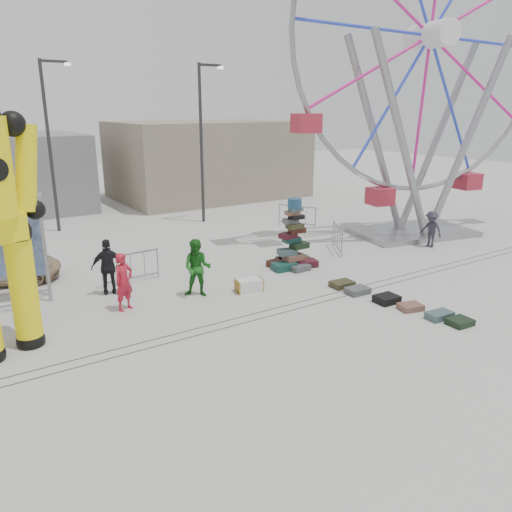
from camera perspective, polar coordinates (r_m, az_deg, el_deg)
ground at (r=14.96m, az=6.81°, el=-6.59°), size 90.00×90.00×0.00m
track_line_near at (r=15.39m, az=5.38°, el=-5.86°), size 40.00×0.04×0.01m
track_line_far at (r=15.68m, az=4.47°, el=-5.40°), size 40.00×0.04×0.01m
building_right at (r=34.56m, az=-5.54°, el=10.94°), size 12.00×8.00×5.00m
lamp_post_right at (r=26.42m, az=-6.11°, el=13.51°), size 1.41×0.25×8.00m
lamp_post_left at (r=26.01m, az=-22.42°, el=12.34°), size 1.41×0.25×8.00m
suitcase_tower at (r=18.99m, az=4.22°, el=0.91°), size 1.91×1.65×2.65m
ferris_wheel at (r=24.64m, az=19.05°, el=20.07°), size 13.28×4.36×15.68m
steamer_trunk at (r=16.57m, az=-0.79°, el=-3.37°), size 0.96×0.67×0.41m
row_case_0 at (r=17.26m, az=9.80°, el=-3.18°), size 0.80×0.60×0.19m
row_case_1 at (r=16.74m, az=11.52°, el=-3.89°), size 0.78×0.58×0.20m
row_case_2 at (r=16.19m, az=14.71°, el=-4.77°), size 0.75×0.63×0.23m
row_case_3 at (r=15.84m, az=17.25°, el=-5.58°), size 0.79×0.66×0.18m
row_case_4 at (r=15.46m, az=20.23°, el=-6.37°), size 0.81×0.52×0.20m
row_case_5 at (r=15.24m, az=22.27°, el=-6.98°), size 0.69×0.58×0.18m
barricade_dummy_b at (r=17.41m, az=-25.99°, el=-2.91°), size 2.00×0.24×1.10m
barricade_dummy_c at (r=17.77m, az=-14.10°, el=-1.32°), size 2.00×0.21×1.10m
barricade_wheel_front at (r=21.41m, az=9.29°, el=2.01°), size 1.13×1.76×1.10m
barricade_wheel_back at (r=25.66m, az=4.71°, el=4.59°), size 1.06×1.80×1.10m
pedestrian_red at (r=15.38m, az=-14.87°, el=-2.87°), size 0.76×0.64×1.77m
pedestrian_green at (r=16.05m, az=-6.71°, el=-1.38°), size 1.16×1.13×1.88m
pedestrian_black at (r=16.80m, az=-16.50°, el=-1.21°), size 1.16×0.71×1.85m
pedestrian_grey at (r=23.02m, az=19.38°, el=2.92°), size 0.68×1.07×1.59m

